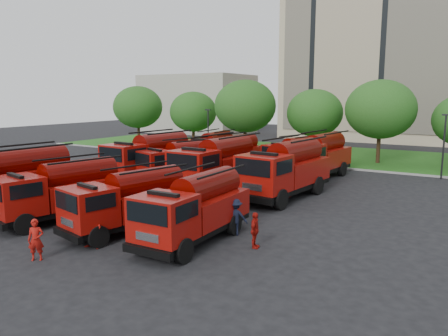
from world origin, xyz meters
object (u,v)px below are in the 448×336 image
Objects in this scene: fire_truck_5 at (182,163)px; firefighter_2 at (255,248)px; fire_truck_8 at (212,149)px; firefighter_3 at (235,235)px; fire_truck_9 at (232,153)px; firefighter_4 at (97,191)px; firefighter_1 at (93,249)px; fire_truck_10 at (294,154)px; fire_truck_4 at (150,157)px; fire_truck_6 at (217,164)px; fire_truck_2 at (129,201)px; fire_truck_3 at (195,208)px; firefighter_0 at (37,260)px; fire_truck_0 at (10,180)px; fire_truck_1 at (61,191)px; fire_truck_11 at (318,156)px; firefighter_5 at (286,196)px; fire_truck_7 at (286,170)px.

firefighter_2 is (11.04, -9.52, -1.61)m from fire_truck_5.
firefighter_3 is at bearing -58.80° from fire_truck_8.
fire_truck_9 is 12.95m from firefighter_4.
firefighter_1 is 1.04× the size of firefighter_4.
firefighter_4 is at bearing -107.51° from fire_truck_10.
fire_truck_5 is 14.27m from firefighter_1.
firefighter_1 is (5.06, -20.56, -1.52)m from fire_truck_9.
firefighter_3 is at bearing -29.58° from fire_truck_4.
fire_truck_8 is 13.12m from firefighter_4.
fire_truck_2 is at bearing -80.44° from fire_truck_6.
fire_truck_3 reaches higher than firefighter_0.
firefighter_1 is at bearing -174.99° from firefighter_4.
fire_truck_0 is at bearing 112.69° from firefighter_0.
fire_truck_10 is at bearing 5.74° from firefighter_2.
fire_truck_1 reaches higher than fire_truck_9.
fire_truck_3 is at bearing -57.46° from fire_truck_9.
fire_truck_11 reaches higher than firefighter_5.
fire_truck_5 is (-0.30, 10.95, 0.04)m from fire_truck_1.
fire_truck_3 is 0.84× the size of fire_truck_6.
fire_truck_9 is at bearing 143.75° from fire_truck_7.
fire_truck_4 is 4.78× the size of firefighter_0.
fire_truck_3 is (8.02, 0.81, -0.03)m from fire_truck_1.
fire_truck_5 is at bearing 65.35° from firefighter_0.
fire_truck_5 is 14.66m from firefighter_2.
firefighter_2 is (10.74, 1.43, -1.56)m from fire_truck_1.
firefighter_5 is (4.95, 0.66, -1.83)m from fire_truck_6.
fire_truck_5 is at bearing 37.25° from firefighter_2.
firefighter_5 reaches higher than firefighter_3.
fire_truck_1 is 1.06× the size of fire_truck_3.
fire_truck_6 reaches higher than fire_truck_9.
fire_truck_11 is (4.51, 7.96, -0.06)m from fire_truck_6.
firefighter_3 is at bearing -51.97° from fire_truck_9.
fire_truck_10 is 0.86× the size of fire_truck_11.
fire_truck_6 reaches higher than firefighter_0.
firefighter_1 is at bearing -51.78° from fire_truck_5.
firefighter_4 is (-7.83, 10.34, 0.00)m from firefighter_0.
fire_truck_3 is at bearing -33.58° from fire_truck_5.
fire_truck_8 is at bearing 91.60° from fire_truck_4.
fire_truck_0 is 8.56m from fire_truck_2.
fire_truck_8 is 22.22m from firefighter_2.
fire_truck_8 is 2.68m from fire_truck_9.
fire_truck_9 is at bearing -58.12° from firefighter_4.
fire_truck_7 is (0.04, 10.08, 0.30)m from fire_truck_3.
fire_truck_2 is at bearing -77.57° from fire_truck_10.
fire_truck_5 is at bearing 6.89° from fire_truck_4.
fire_truck_1 is 10.95m from firefighter_2.
fire_truck_11 is (10.77, 7.70, -0.05)m from fire_truck_4.
firefighter_0 is at bearing -78.51° from fire_truck_10.
firefighter_4 reaches higher than firefighter_3.
fire_truck_3 is 0.99× the size of fire_truck_10.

